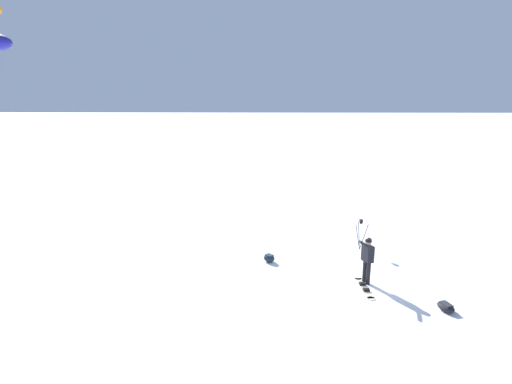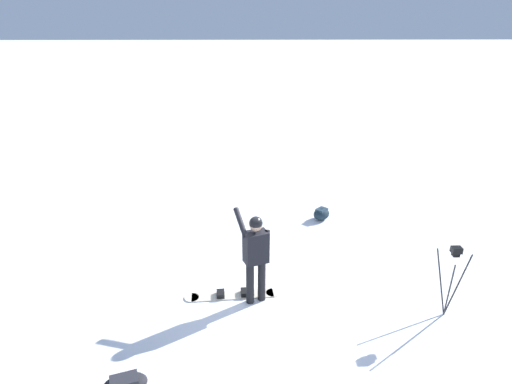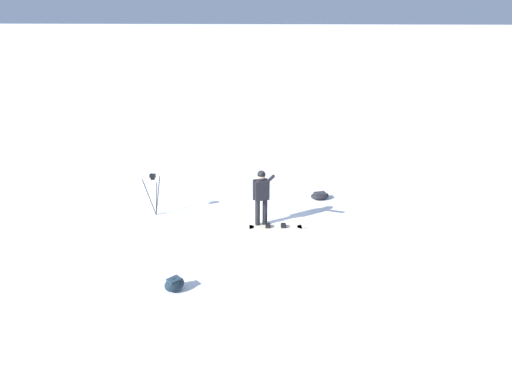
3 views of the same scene
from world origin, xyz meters
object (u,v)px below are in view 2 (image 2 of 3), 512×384
object	(u,v)px
gear_bag_small	(321,214)
snowboarder	(256,251)
camera_tripod	(453,267)
snowboard	(233,295)

from	to	relation	value
gear_bag_small	snowboarder	bearing A→B (deg)	-27.97
camera_tripod	gear_bag_small	size ratio (longest dim) A/B	2.25
snowboard	gear_bag_small	size ratio (longest dim) A/B	3.02
snowboard	camera_tripod	size ratio (longest dim) A/B	1.34
snowboard	camera_tripod	xyz separation A→B (m)	(0.64, 3.60, 0.91)
snowboarder	camera_tripod	distance (m)	3.23
snowboarder	snowboard	world-z (taller)	snowboarder
snowboarder	gear_bag_small	xyz separation A→B (m)	(-3.32, 1.76, -0.84)
snowboarder	snowboard	xyz separation A→B (m)	(-0.15, -0.41, -0.97)
snowboard	gear_bag_small	xyz separation A→B (m)	(-3.17, 2.18, 0.13)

